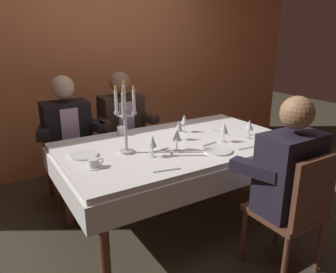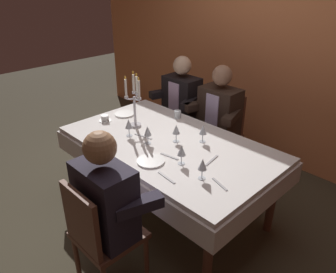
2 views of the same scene
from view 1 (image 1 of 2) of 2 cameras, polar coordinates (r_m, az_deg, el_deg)
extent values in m
plane|color=#3E3828|center=(2.97, 1.57, -14.63)|extent=(12.00, 12.00, 0.00)
cube|color=#D57A49|center=(4.01, -11.71, 14.00)|extent=(6.00, 0.12, 2.70)
cube|color=silver|center=(2.66, 1.70, -1.43)|extent=(1.90, 1.10, 0.04)
cube|color=silver|center=(2.70, 1.68, -3.64)|extent=(1.94, 1.14, 0.18)
cylinder|color=brown|center=(2.15, -11.38, -17.99)|extent=(0.07, 0.07, 0.70)
cylinder|color=brown|center=(3.03, 19.65, -7.53)|extent=(0.07, 0.07, 0.70)
cylinder|color=brown|center=(2.87, -17.51, -8.80)|extent=(0.07, 0.07, 0.70)
cylinder|color=brown|center=(3.58, 9.04, -2.75)|extent=(0.07, 0.07, 0.70)
cylinder|color=silver|center=(2.44, -7.44, -2.62)|extent=(0.11, 0.11, 0.02)
cylinder|color=silver|center=(2.39, -7.58, 0.75)|extent=(0.02, 0.02, 0.28)
cylinder|color=silver|center=(2.35, -7.76, 4.95)|extent=(0.04, 0.04, 0.02)
cylinder|color=white|center=(2.33, -7.85, 7.11)|extent=(0.02, 0.02, 0.16)
ellipsoid|color=yellow|center=(2.31, -7.95, 9.48)|extent=(0.02, 0.02, 0.03)
cylinder|color=silver|center=(2.38, -6.87, 3.66)|extent=(0.07, 0.01, 0.01)
cylinder|color=silver|center=(2.39, -6.07, 4.24)|extent=(0.04, 0.04, 0.02)
cylinder|color=white|center=(2.37, -6.14, 6.36)|extent=(0.02, 0.02, 0.16)
ellipsoid|color=yellow|center=(2.35, -6.22, 8.69)|extent=(0.02, 0.02, 0.03)
cylinder|color=silver|center=(2.38, -8.43, 3.63)|extent=(0.05, 0.07, 0.01)
cylinder|color=silver|center=(2.40, -9.17, 4.19)|extent=(0.04, 0.04, 0.02)
cylinder|color=white|center=(2.38, -9.28, 6.30)|extent=(0.02, 0.02, 0.16)
ellipsoid|color=yellow|center=(2.36, -9.40, 8.61)|extent=(0.02, 0.02, 0.03)
cylinder|color=silver|center=(2.32, -7.79, 3.30)|extent=(0.05, 0.07, 0.01)
cylinder|color=silver|center=(2.28, -7.91, 3.55)|extent=(0.04, 0.04, 0.02)
cylinder|color=white|center=(2.26, -8.01, 5.76)|extent=(0.02, 0.02, 0.16)
ellipsoid|color=yellow|center=(2.24, -8.11, 8.18)|extent=(0.02, 0.02, 0.03)
cylinder|color=white|center=(2.43, -14.81, -3.26)|extent=(0.20, 0.20, 0.01)
cylinder|color=white|center=(2.47, 8.86, -2.48)|extent=(0.22, 0.22, 0.01)
cylinder|color=silver|center=(2.71, 1.92, -0.54)|extent=(0.06, 0.06, 0.00)
cylinder|color=silver|center=(2.70, 1.93, 0.25)|extent=(0.01, 0.01, 0.07)
cone|color=silver|center=(2.67, 1.95, 1.88)|extent=(0.07, 0.07, 0.08)
cylinder|color=maroon|center=(2.68, 1.95, 1.38)|extent=(0.04, 0.04, 0.03)
cylinder|color=silver|center=(2.83, 14.16, -0.27)|extent=(0.06, 0.06, 0.00)
cylinder|color=silver|center=(2.82, 14.22, 0.50)|extent=(0.01, 0.01, 0.07)
cone|color=silver|center=(2.80, 14.34, 2.06)|extent=(0.07, 0.07, 0.08)
cylinder|color=maroon|center=(2.81, 14.30, 1.58)|extent=(0.04, 0.04, 0.03)
cylinder|color=silver|center=(2.93, 2.89, 0.85)|extent=(0.06, 0.06, 0.00)
cylinder|color=silver|center=(2.92, 2.90, 1.60)|extent=(0.01, 0.01, 0.07)
cone|color=silver|center=(2.89, 2.92, 3.12)|extent=(0.07, 0.07, 0.08)
cylinder|color=silver|center=(2.35, -2.77, -3.56)|extent=(0.06, 0.06, 0.00)
cylinder|color=silver|center=(2.33, -2.78, -2.66)|extent=(0.01, 0.01, 0.07)
cone|color=silver|center=(2.30, -2.81, -0.80)|extent=(0.07, 0.07, 0.08)
cylinder|color=#E0D172|center=(2.31, -2.80, -1.37)|extent=(0.04, 0.04, 0.03)
cylinder|color=silver|center=(2.70, 9.88, -0.89)|extent=(0.06, 0.06, 0.00)
cylinder|color=silver|center=(2.69, 9.92, -0.09)|extent=(0.01, 0.01, 0.07)
cone|color=silver|center=(2.66, 10.01, 1.55)|extent=(0.07, 0.07, 0.08)
cylinder|color=silver|center=(2.48, 1.58, -2.36)|extent=(0.06, 0.06, 0.00)
cylinder|color=silver|center=(2.46, 1.59, -1.50)|extent=(0.01, 0.01, 0.07)
cone|color=silver|center=(2.44, 1.61, 0.27)|extent=(0.07, 0.07, 0.08)
cylinder|color=#E0D172|center=(2.44, 1.60, -0.27)|extent=(0.04, 0.04, 0.03)
cylinder|color=silver|center=(2.87, -8.39, 1.07)|extent=(0.07, 0.07, 0.08)
cylinder|color=white|center=(2.22, -13.11, -5.31)|extent=(0.12, 0.12, 0.01)
cylinder|color=white|center=(2.21, -13.17, -4.58)|extent=(0.08, 0.08, 0.05)
torus|color=white|center=(2.22, -11.95, -4.28)|extent=(0.04, 0.01, 0.04)
cube|color=#B7B7BC|center=(2.59, 14.04, -1.97)|extent=(0.19, 0.04, 0.01)
cube|color=#B7B7BC|center=(2.93, 9.30, 0.69)|extent=(0.05, 0.19, 0.01)
cube|color=#B7B7BC|center=(2.62, 7.36, -1.34)|extent=(0.17, 0.05, 0.01)
cube|color=#B7B7BC|center=(2.46, -1.58, -2.50)|extent=(0.19, 0.06, 0.01)
cube|color=#B7B7BC|center=(2.11, -0.20, -6.02)|extent=(0.19, 0.06, 0.01)
cube|color=#B7B7BC|center=(2.95, 15.59, 0.36)|extent=(0.17, 0.07, 0.01)
cylinder|color=brown|center=(3.16, -19.05, -9.20)|extent=(0.04, 0.04, 0.42)
cylinder|color=brown|center=(3.24, -12.82, -7.94)|extent=(0.04, 0.04, 0.42)
cylinder|color=brown|center=(3.49, -20.42, -6.78)|extent=(0.04, 0.04, 0.42)
cylinder|color=brown|center=(3.56, -14.74, -5.70)|extent=(0.04, 0.04, 0.42)
cube|color=brown|center=(3.27, -17.12, -3.70)|extent=(0.42, 0.42, 0.04)
cube|color=brown|center=(3.37, -18.33, 1.15)|extent=(0.38, 0.04, 0.44)
cube|color=black|center=(3.18, -17.59, 1.17)|extent=(0.42, 0.26, 0.54)
cube|color=#C3A8D0|center=(3.04, -17.00, 1.09)|extent=(0.16, 0.01, 0.40)
sphere|color=#D0AA8A|center=(3.09, -18.30, 8.38)|extent=(0.21, 0.21, 0.21)
cube|color=black|center=(3.03, -21.20, 0.78)|extent=(0.19, 0.34, 0.08)
cube|color=black|center=(3.13, -13.31, 2.06)|extent=(0.19, 0.34, 0.08)
cylinder|color=brown|center=(3.30, -9.51, -7.23)|extent=(0.04, 0.04, 0.42)
cylinder|color=brown|center=(3.44, -3.93, -5.97)|extent=(0.04, 0.04, 0.42)
cylinder|color=brown|center=(3.61, -11.69, -5.10)|extent=(0.04, 0.04, 0.42)
cylinder|color=brown|center=(3.74, -6.51, -4.04)|extent=(0.04, 0.04, 0.42)
cube|color=brown|center=(3.43, -8.07, -2.01)|extent=(0.42, 0.42, 0.04)
cube|color=brown|center=(3.53, -9.49, 2.56)|extent=(0.38, 0.04, 0.44)
cube|color=#2E211A|center=(3.35, -8.29, 2.66)|extent=(0.42, 0.26, 0.54)
cube|color=#BAA9D5|center=(3.22, -7.35, 2.65)|extent=(0.16, 0.01, 0.40)
sphere|color=#946A51|center=(3.26, -8.61, 9.54)|extent=(0.21, 0.21, 0.21)
cube|color=#2E211A|center=(3.17, -11.24, 2.38)|extent=(0.19, 0.34, 0.08)
cube|color=#2E211A|center=(3.34, -4.16, 3.48)|extent=(0.19, 0.34, 0.08)
cylinder|color=brown|center=(2.71, 19.00, -14.06)|extent=(0.04, 0.04, 0.42)
cylinder|color=brown|center=(2.47, 13.38, -16.82)|extent=(0.04, 0.04, 0.42)
cylinder|color=brown|center=(2.54, 25.46, -17.22)|extent=(0.04, 0.04, 0.42)
cylinder|color=brown|center=(2.29, 20.10, -20.72)|extent=(0.04, 0.04, 0.42)
cube|color=brown|center=(2.37, 20.08, -12.53)|extent=(0.42, 0.42, 0.04)
cube|color=brown|center=(2.17, 24.67, -8.93)|extent=(0.38, 0.04, 0.44)
cube|color=#221D2B|center=(2.25, 20.86, -6.12)|extent=(0.42, 0.26, 0.54)
cube|color=#BCADD6|center=(2.31, 18.34, -4.35)|extent=(0.16, 0.01, 0.40)
sphere|color=#9A6D4A|center=(2.12, 22.07, 3.94)|extent=(0.21, 0.21, 0.21)
cube|color=#221D2B|center=(2.45, 22.34, -3.26)|extent=(0.19, 0.34, 0.08)
cube|color=#221D2B|center=(2.13, 15.19, -5.67)|extent=(0.19, 0.34, 0.08)
camera|label=2|loc=(3.25, 56.77, 18.90)|focal=35.05mm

